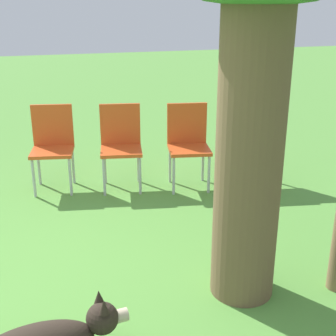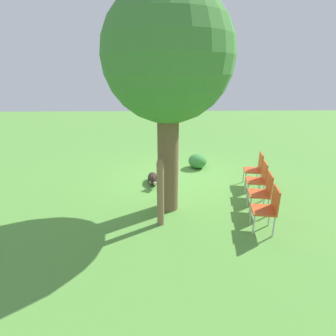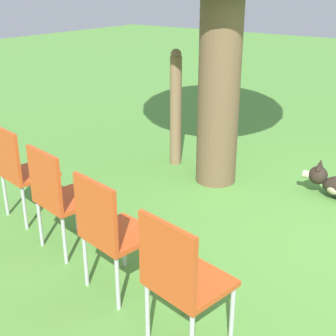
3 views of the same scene
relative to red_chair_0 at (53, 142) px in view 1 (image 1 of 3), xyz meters
name	(u,v)px [view 1 (image 1 of 3)]	position (x,y,z in m)	size (l,w,h in m)	color
ground_plane	(69,294)	(2.10, -0.04, -0.53)	(30.00, 30.00, 0.00)	#56933D
red_chair_0	(53,142)	(0.00, 0.00, 0.00)	(0.49, 0.51, 0.91)	#D14C1E
red_chair_1	(121,141)	(0.17, 0.72, 0.00)	(0.49, 0.51, 0.91)	#D14C1E
red_chair_2	(188,140)	(0.34, 1.44, 0.00)	(0.49, 0.51, 0.91)	#D14C1E
red_chair_3	(255,139)	(0.51, 2.16, 0.00)	(0.49, 0.51, 0.91)	#D14C1E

